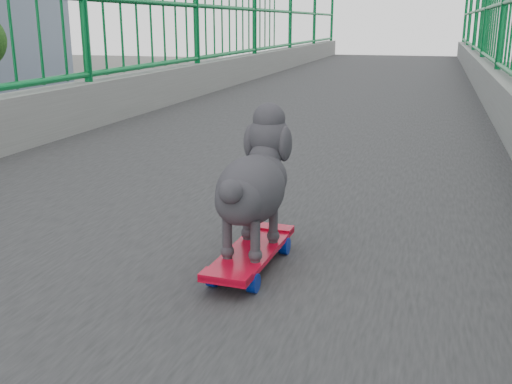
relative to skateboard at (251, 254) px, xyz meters
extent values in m
cube|color=#2D2D2F|center=(-0.41, 0.12, -0.30)|extent=(3.00, 24.00, 0.50)
cube|color=slate|center=(-0.41, 9.12, -3.80)|extent=(1.20, 1.20, 6.50)
cylinder|color=#0C7235|center=(-1.81, 10.12, 0.80)|extent=(0.06, 0.06, 1.10)
cylinder|color=#0C7235|center=(0.99, 10.12, 0.80)|extent=(0.06, 0.06, 1.10)
cube|color=red|center=(0.00, 0.00, 0.01)|extent=(0.15, 0.46, 0.02)
cube|color=#99999E|center=(-0.01, -0.15, -0.01)|extent=(0.08, 0.03, 0.02)
cylinder|color=#07239D|center=(-0.07, -0.14, -0.02)|extent=(0.03, 0.05, 0.05)
sphere|color=yellow|center=(-0.07, -0.14, -0.02)|extent=(0.02, 0.02, 0.02)
cylinder|color=#07239D|center=(0.05, -0.15, -0.02)|extent=(0.03, 0.05, 0.05)
sphere|color=yellow|center=(0.05, -0.15, -0.02)|extent=(0.02, 0.02, 0.02)
cube|color=#99999E|center=(0.01, 0.15, -0.01)|extent=(0.08, 0.03, 0.02)
cylinder|color=#07239D|center=(-0.05, 0.15, -0.02)|extent=(0.03, 0.05, 0.05)
sphere|color=yellow|center=(-0.05, 0.15, -0.02)|extent=(0.02, 0.02, 0.02)
cylinder|color=#07239D|center=(0.07, 0.14, -0.02)|extent=(0.03, 0.05, 0.05)
sphere|color=yellow|center=(0.07, 0.14, -0.02)|extent=(0.02, 0.02, 0.02)
ellipsoid|color=#28262B|center=(0.00, 0.00, 0.19)|extent=(0.20, 0.29, 0.19)
sphere|color=#28262B|center=(0.01, 0.16, 0.32)|extent=(0.13, 0.13, 0.13)
sphere|color=black|center=(0.01, 0.24, 0.30)|extent=(0.02, 0.02, 0.02)
sphere|color=#28262B|center=(-0.01, -0.16, 0.23)|extent=(0.06, 0.06, 0.06)
cylinder|color=#28262B|center=(-0.04, 0.08, 0.07)|extent=(0.03, 0.03, 0.12)
cylinder|color=#28262B|center=(0.05, 0.08, 0.07)|extent=(0.03, 0.03, 0.12)
cylinder|color=#28262B|center=(-0.05, -0.08, 0.07)|extent=(0.03, 0.03, 0.12)
cylinder|color=#28262B|center=(0.04, -0.08, 0.07)|extent=(0.03, 0.03, 0.12)
camera|label=1|loc=(0.47, -1.55, 0.65)|focal=42.00mm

